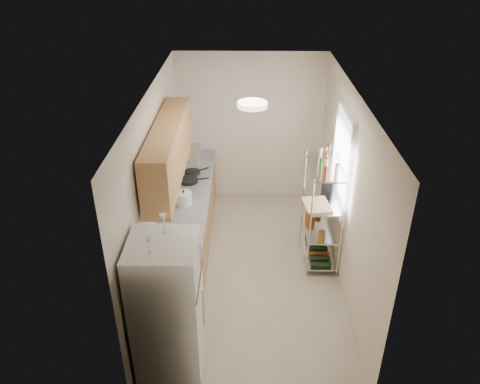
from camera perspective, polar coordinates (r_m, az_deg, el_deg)
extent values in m
cube|color=#ACA28B|center=(6.84, 1.21, -9.41)|extent=(2.50, 4.40, 0.01)
cube|color=white|center=(5.59, 1.49, 11.96)|extent=(2.50, 4.40, 0.01)
cube|color=beige|center=(8.10, 1.24, 7.81)|extent=(2.50, 0.01, 2.60)
cube|color=beige|center=(4.31, 1.52, -14.23)|extent=(2.50, 0.01, 2.60)
cube|color=beige|center=(6.22, -10.31, 0.26)|extent=(0.01, 4.40, 2.60)
cube|color=beige|center=(6.25, 12.92, 0.10)|extent=(0.01, 4.40, 2.60)
cube|color=#AD8149|center=(6.99, -6.36, -4.24)|extent=(0.60, 3.48, 0.86)
cube|color=gray|center=(6.75, -6.44, -1.06)|extent=(0.63, 3.51, 0.04)
cube|color=#B7BABC|center=(5.81, -8.05, -6.79)|extent=(0.52, 0.44, 0.04)
cube|color=#B7BABC|center=(8.11, -3.35, 1.23)|extent=(0.01, 0.55, 0.72)
cube|color=#AD8149|center=(6.04, -8.70, 4.94)|extent=(0.33, 2.20, 0.72)
cube|color=#B7BABC|center=(6.93, -7.03, 4.52)|extent=(0.50, 0.60, 0.12)
cube|color=white|center=(6.43, 12.34, 3.57)|extent=(0.06, 1.00, 1.46)
cube|color=silver|center=(7.09, 9.42, -7.18)|extent=(0.45, 0.90, 0.02)
cube|color=silver|center=(6.84, 9.72, -4.14)|extent=(0.45, 0.90, 0.02)
cube|color=silver|center=(6.60, 10.05, -0.88)|extent=(0.45, 0.90, 0.02)
cube|color=silver|center=(6.37, 10.43, 3.01)|extent=(0.45, 0.90, 0.02)
cylinder|color=silver|center=(6.32, 8.51, -4.64)|extent=(0.02, 0.02, 1.55)
cylinder|color=silver|center=(7.06, 7.69, -0.66)|extent=(0.02, 0.02, 1.55)
cylinder|color=silver|center=(6.39, 12.31, -4.61)|extent=(0.02, 0.02, 1.55)
cylinder|color=silver|center=(7.12, 11.10, -0.68)|extent=(0.02, 0.02, 1.55)
cylinder|color=white|center=(5.31, 1.51, 10.63)|extent=(0.34, 0.34, 0.05)
cube|color=white|center=(5.07, -8.79, -13.86)|extent=(0.68, 0.68, 1.66)
cylinder|color=white|center=(6.58, -6.88, -0.77)|extent=(0.23, 0.23, 0.19)
cylinder|color=black|center=(7.20, -6.27, 1.42)|extent=(0.35, 0.35, 0.05)
cylinder|color=black|center=(7.44, -5.80, 2.42)|extent=(0.34, 0.34, 0.05)
cube|color=tan|center=(6.40, 9.34, -1.58)|extent=(0.39, 0.47, 0.03)
cube|color=black|center=(6.76, 10.72, 1.20)|extent=(0.22, 0.27, 0.27)
cube|color=#A03713|center=(6.93, 8.61, -2.59)|extent=(0.13, 0.16, 0.17)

